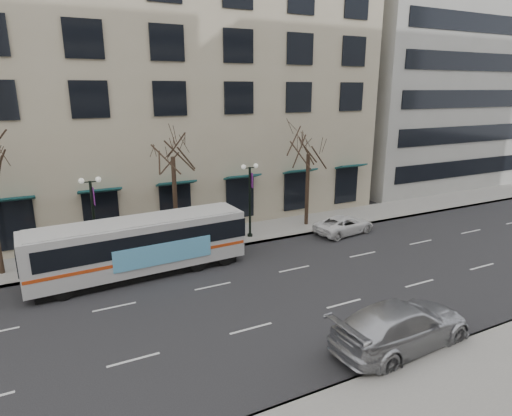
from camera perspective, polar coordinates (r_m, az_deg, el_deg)
ground at (r=21.06m, az=-3.47°, el=-12.82°), size 160.00×160.00×0.00m
sidewalk_far at (r=30.44m, az=-1.46°, el=-3.44°), size 80.00×4.00×0.15m
building_hotel at (r=38.49m, az=-19.74°, el=17.71°), size 40.00×20.00×24.00m
building_office at (r=55.11m, az=20.77°, el=22.50°), size 25.00×20.00×35.00m
tree_far_mid at (r=27.04m, az=-11.13°, el=8.73°), size 3.60×3.60×8.55m
tree_far_right at (r=31.25m, az=7.06°, el=8.90°), size 3.60×3.60×8.06m
lamp_post_left at (r=26.35m, az=-20.81°, el=-1.00°), size 1.22×0.45×5.21m
lamp_post_right at (r=28.93m, az=-0.81°, el=1.47°), size 1.22×0.45×5.21m
city_bus at (r=24.41m, az=-15.11°, el=-4.76°), size 11.90×3.19×3.19m
silver_car at (r=18.62m, az=18.88°, el=-14.56°), size 6.46×2.95×1.83m
white_pickup at (r=31.21m, az=11.68°, el=-2.20°), size 4.85×2.74×1.28m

